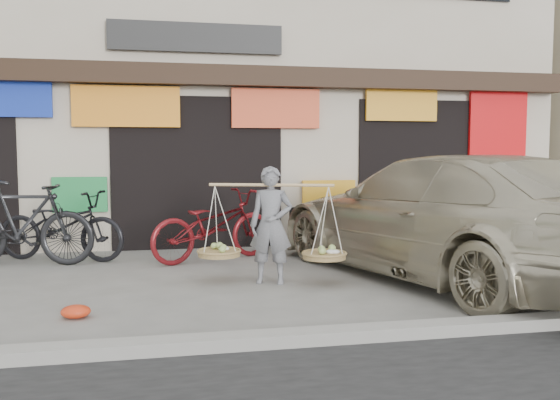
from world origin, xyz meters
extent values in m
plane|color=gray|center=(0.00, 0.00, 0.00)|extent=(70.00, 70.00, 0.00)
cube|color=gray|center=(0.00, -2.00, 0.06)|extent=(70.00, 0.25, 0.12)
cube|color=#BEB09A|center=(0.00, 6.50, 3.50)|extent=(14.00, 6.00, 7.00)
cube|color=black|center=(0.00, 3.35, 3.05)|extent=(14.00, 0.35, 0.35)
cube|color=black|center=(0.00, 3.75, 1.35)|extent=(3.00, 0.60, 2.70)
cube|color=black|center=(4.50, 3.75, 1.35)|extent=(3.00, 0.60, 2.70)
cube|color=#1632B0|center=(-3.20, 3.42, 2.60)|extent=(1.60, 0.08, 0.60)
cube|color=orange|center=(-1.20, 3.42, 2.50)|extent=(1.80, 0.08, 0.70)
cube|color=#EF4F28|center=(1.40, 3.42, 2.50)|extent=(1.60, 0.08, 0.70)
cube|color=orange|center=(3.80, 3.42, 2.60)|extent=(1.40, 0.08, 0.60)
cube|color=red|center=(5.80, 3.42, 2.20)|extent=(1.20, 0.08, 1.40)
cube|color=#228742|center=(-2.00, 3.42, 1.00)|extent=(0.90, 0.08, 0.60)
cube|color=yellow|center=(2.40, 3.42, 0.90)|extent=(1.00, 0.08, 0.60)
cube|color=#272727|center=(0.00, 3.42, 3.70)|extent=(3.00, 0.08, 0.50)
imported|color=slate|center=(0.76, 0.48, 0.77)|extent=(0.65, 0.53, 1.54)
cylinder|color=tan|center=(0.76, 0.48, 1.30)|extent=(1.57, 0.57, 0.04)
cylinder|color=olive|center=(0.10, 0.70, 0.38)|extent=(0.56, 0.56, 0.07)
ellipsoid|color=#A5BF66|center=(0.10, 0.70, 0.44)|extent=(0.39, 0.39, 0.10)
cylinder|color=olive|center=(1.43, 0.25, 0.38)|extent=(0.56, 0.56, 0.07)
ellipsoid|color=#A5BF66|center=(1.43, 0.25, 0.44)|extent=(0.39, 0.39, 0.10)
imported|color=black|center=(-2.21, 2.71, 0.56)|extent=(2.25, 1.45, 1.12)
imported|color=black|center=(-2.71, 2.40, 0.65)|extent=(2.25, 1.03, 1.30)
imported|color=maroon|center=(0.16, 2.25, 0.56)|extent=(2.26, 1.56, 1.13)
imported|color=#BBB297|center=(3.14, 0.34, 0.85)|extent=(3.95, 6.28, 1.70)
cube|color=black|center=(2.35, 3.00, 0.55)|extent=(1.66, 0.58, 0.45)
cube|color=silver|center=(2.32, 3.07, 0.45)|extent=(0.44, 0.15, 0.12)
ellipsoid|color=red|center=(-1.54, -0.74, 0.07)|extent=(0.31, 0.25, 0.14)
camera|label=1|loc=(-0.64, -7.10, 1.75)|focal=38.00mm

